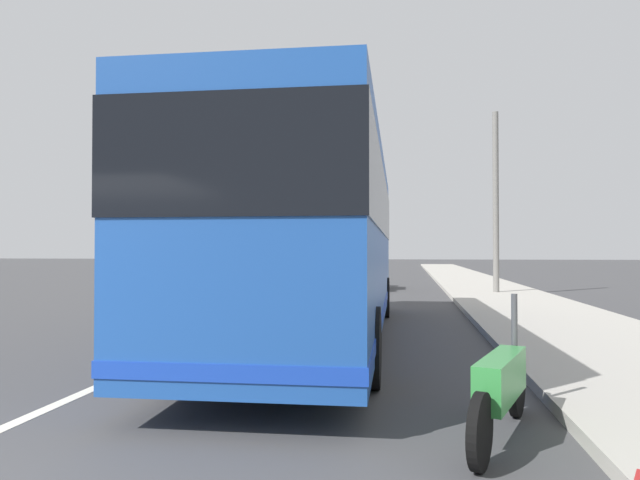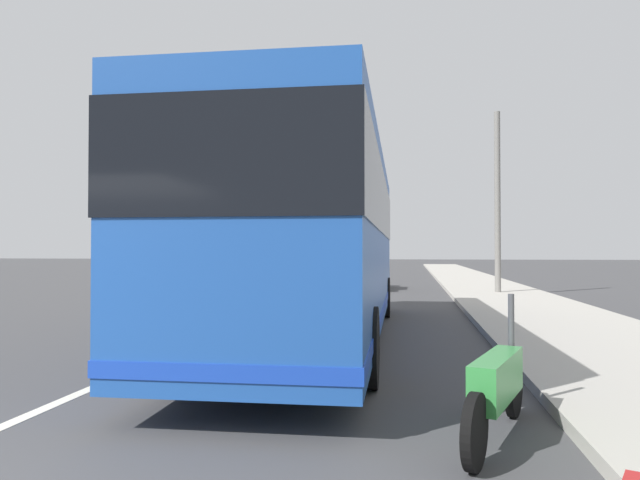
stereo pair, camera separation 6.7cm
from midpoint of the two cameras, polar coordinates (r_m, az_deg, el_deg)
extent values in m
cube|color=#B2ADA3|center=(13.21, 22.92, -7.96)|extent=(110.00, 3.60, 0.14)
cube|color=silver|center=(13.37, -8.16, -8.23)|extent=(110.00, 0.16, 0.01)
cube|color=#1E4C9E|center=(11.01, -0.38, 0.11)|extent=(11.91, 2.68, 3.10)
cube|color=black|center=(11.04, -0.38, 3.43)|extent=(11.95, 2.72, 1.12)
cube|color=#193FB2|center=(11.06, -0.38, -6.64)|extent=(11.94, 2.71, 0.16)
cylinder|color=black|center=(14.99, -2.69, -5.56)|extent=(1.00, 0.32, 1.00)
cylinder|color=black|center=(14.75, 6.09, -5.62)|extent=(1.00, 0.32, 1.00)
cylinder|color=black|center=(7.68, -13.02, -9.84)|extent=(1.00, 0.32, 1.00)
cylinder|color=black|center=(7.21, 4.46, -10.44)|extent=(1.00, 0.32, 1.00)
cylinder|color=black|center=(6.39, 18.42, -13.48)|extent=(0.59, 0.27, 0.60)
cylinder|color=black|center=(4.82, 14.99, -17.66)|extent=(0.59, 0.27, 0.60)
cube|color=#338C3F|center=(5.54, 16.95, -12.78)|extent=(1.25, 0.64, 0.40)
cylinder|color=#4C4C51|center=(6.16, 18.20, -8.27)|extent=(0.06, 0.06, 0.70)
cube|color=gray|center=(25.53, 3.85, -3.58)|extent=(4.35, 1.73, 0.74)
cube|color=black|center=(25.23, 3.79, -2.17)|extent=(2.02, 1.59, 0.53)
cylinder|color=black|center=(27.05, 2.45, -3.92)|extent=(0.64, 0.22, 0.64)
cylinder|color=black|center=(26.92, 5.77, -3.93)|extent=(0.64, 0.22, 0.64)
cylinder|color=black|center=(24.20, 1.71, -4.26)|extent=(0.64, 0.22, 0.64)
cylinder|color=black|center=(24.06, 5.42, -4.28)|extent=(0.64, 0.22, 0.64)
cube|color=navy|center=(32.96, -3.05, -2.91)|extent=(3.92, 1.89, 0.85)
cube|color=black|center=(33.16, -2.98, -1.71)|extent=(1.79, 1.73, 0.53)
cylinder|color=black|center=(31.54, -1.98, -3.51)|extent=(0.64, 0.22, 0.64)
cylinder|color=black|center=(31.90, -5.02, -3.48)|extent=(0.64, 0.22, 0.64)
cylinder|color=black|center=(34.08, -1.21, -3.33)|extent=(0.64, 0.22, 0.64)
cylinder|color=black|center=(34.41, -4.03, -3.31)|extent=(0.64, 0.22, 0.64)
cube|color=black|center=(47.51, 1.18, -2.42)|extent=(3.99, 1.88, 0.72)
cube|color=black|center=(47.59, 1.20, -1.65)|extent=(1.85, 1.71, 0.56)
cylinder|color=black|center=(46.12, 2.02, -2.73)|extent=(0.64, 0.23, 0.64)
cylinder|color=black|center=(46.32, -0.05, -2.73)|extent=(0.64, 0.23, 0.64)
cylinder|color=black|center=(48.73, 2.35, -2.64)|extent=(0.64, 0.23, 0.64)
cylinder|color=black|center=(48.92, 0.39, -2.64)|extent=(0.64, 0.23, 0.64)
cylinder|color=slate|center=(22.73, 16.75, 3.44)|extent=(0.22, 0.22, 6.88)
camera|label=1|loc=(0.03, -90.16, 0.00)|focal=32.69mm
camera|label=2|loc=(0.03, 89.84, 0.00)|focal=32.69mm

